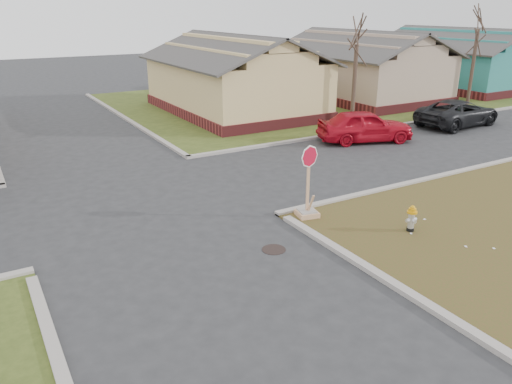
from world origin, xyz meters
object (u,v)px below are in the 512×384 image
fire_hydrant (412,217)px  red_sedan (365,126)px  dark_pickup (458,113)px  stop_sign (307,201)px

fire_hydrant → red_sedan: (5.89, 8.54, 0.29)m
red_sedan → dark_pickup: bearing=-70.0°
stop_sign → red_sedan: bearing=49.7°
dark_pickup → stop_sign: bearing=109.0°
red_sedan → dark_pickup: (6.70, 0.07, -0.06)m
stop_sign → dark_pickup: size_ratio=0.44×
stop_sign → red_sedan: 9.94m
fire_hydrant → red_sedan: 10.38m
stop_sign → red_sedan: stop_sign is taller
stop_sign → fire_hydrant: bearing=-39.8°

